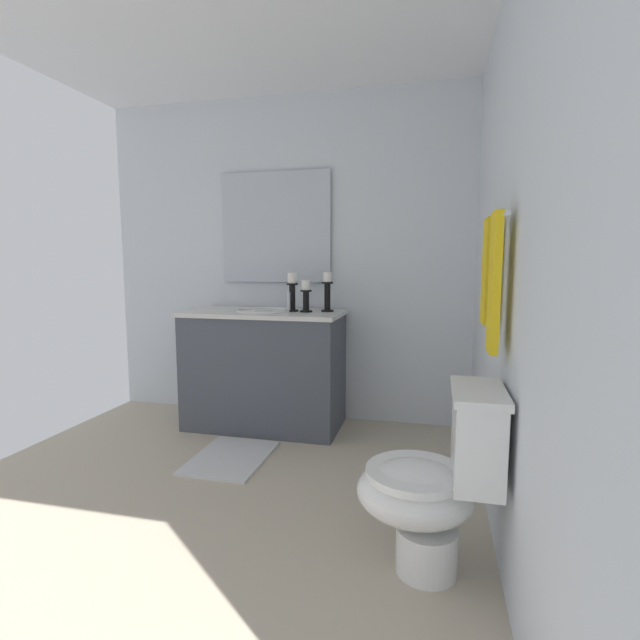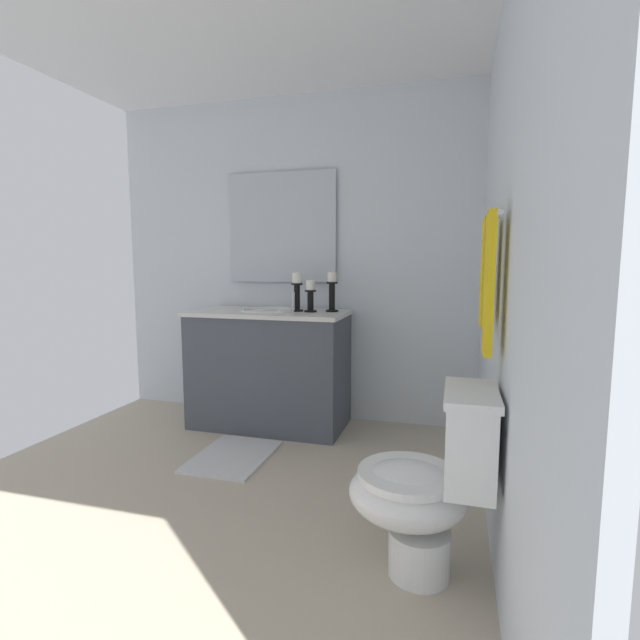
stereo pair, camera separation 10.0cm
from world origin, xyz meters
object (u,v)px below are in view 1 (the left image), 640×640
Objects in this scene: candle_holder_short at (306,296)px; toilet at (433,483)px; vanity_cabinet at (265,369)px; sink_basin at (264,316)px; candle_holder_mid at (292,291)px; towel_center at (495,283)px; candle_holder_tall at (327,291)px; mirror at (275,227)px; towel_near_vanity at (487,271)px; bath_mat at (230,458)px; towel_bar at (498,220)px.

candle_holder_short is 1.81m from toilet.
vanity_cabinet is 2.86× the size of sink_basin.
candle_holder_mid reaches higher than candle_holder_short.
towel_center reaches higher than vanity_cabinet.
sink_basin is at bearing -139.76° from toilet.
candle_holder_tall reaches higher than candle_holder_mid.
towel_center is (1.31, 1.42, 0.70)m from vanity_cabinet.
sink_basin is 0.47× the size of mirror.
toilet is at bearing -26.39° from towel_near_vanity.
vanity_cabinet is 0.75m from bath_mat.
toilet is (1.51, 0.76, -0.64)m from candle_holder_tall.
toilet is 1.32× the size of towel_bar.
vanity_cabinet is at bearing -87.47° from candle_holder_short.
towel_bar is (1.45, 1.44, -0.09)m from mirror.
toilet is 0.80m from towel_center.
towel_center is at bearing 42.18° from candle_holder_mid.
bath_mat is (-0.54, -1.44, -1.37)m from towel_bar.
mirror reaches higher than candle_holder_mid.
candle_holder_short is at bearing 153.83° from bath_mat.
candle_holder_mid is 1.89m from toilet.
towel_center reaches higher than candle_holder_mid.
candle_holder_short is 0.81× the size of candle_holder_mid.
mirror is 1.61× the size of towel_center.
toilet is 1.51m from bath_mat.
towel_center is at bearing 41.79° from mirror.
towel_near_vanity reaches higher than toilet.
mirror is (-0.28, 0.00, 1.04)m from vanity_cabinet.
mirror reaches higher than towel_bar.
towel_near_vanity is at bearing -172.79° from towel_bar.
towel_center reaches higher than sink_basin.
vanity_cabinet is 0.63m from candle_holder_short.
mirror reaches higher than towel_center.
mirror is at bearing -114.09° from candle_holder_tall.
vanity_cabinet is 1.92× the size of bath_mat.
bath_mat is (-0.40, -1.42, -1.16)m from towel_near_vanity.
bath_mat is (0.62, 0.00, -0.42)m from vanity_cabinet.
bath_mat is at bearing -123.70° from toilet.
towel_bar is (1.18, 1.13, 0.40)m from candle_holder_short.
towel_near_vanity is at bearing 180.00° from towel_center.
towel_near_vanity reaches higher than candle_holder_short.
candle_holder_tall is 0.25m from candle_holder_mid.
candle_holder_mid is 0.46× the size of bath_mat.
candle_holder_mid is at bearing -134.19° from towel_bar.
toilet is at bearing 31.90° from candle_holder_short.
mirror is 3.12× the size of candle_holder_mid.
toilet reaches higher than bath_mat.
toilet is 0.93m from towel_near_vanity.
candle_holder_mid is at bearing -79.45° from candle_holder_tall.
vanity_cabinet is at bearing -80.47° from candle_holder_tall.
towel_bar is at bearing 38.34° from candle_holder_tall.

